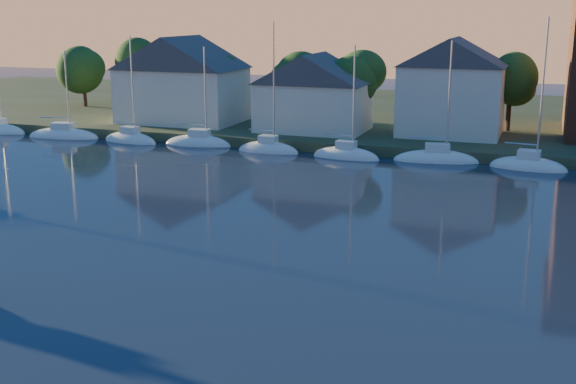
% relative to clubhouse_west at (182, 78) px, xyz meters
% --- Properties ---
extents(shoreline_land, '(160.00, 50.00, 2.00)m').
position_rel_clubhouse_west_xyz_m(shoreline_land, '(22.00, 17.00, -5.93)').
color(shoreline_land, '#303B22').
rests_on(shoreline_land, ground).
extents(wooden_dock, '(120.00, 3.00, 1.00)m').
position_rel_clubhouse_west_xyz_m(wooden_dock, '(22.00, -6.00, -5.93)').
color(wooden_dock, brown).
rests_on(wooden_dock, ground).
extents(clubhouse_west, '(13.65, 9.45, 9.64)m').
position_rel_clubhouse_west_xyz_m(clubhouse_west, '(0.00, 0.00, 0.00)').
color(clubhouse_west, beige).
rests_on(clubhouse_west, shoreline_land).
extents(clubhouse_centre, '(11.55, 8.40, 8.08)m').
position_rel_clubhouse_west_xyz_m(clubhouse_centre, '(16.00, -1.00, -0.80)').
color(clubhouse_centre, beige).
rests_on(clubhouse_centre, shoreline_land).
extents(clubhouse_east, '(10.50, 8.40, 9.80)m').
position_rel_clubhouse_west_xyz_m(clubhouse_east, '(30.00, 1.00, 0.07)').
color(clubhouse_east, beige).
rests_on(clubhouse_east, shoreline_land).
extents(tree_line, '(93.40, 5.40, 8.90)m').
position_rel_clubhouse_west_xyz_m(tree_line, '(24.00, 5.00, 1.24)').
color(tree_line, '#3C251B').
rests_on(tree_line, shoreline_land).
extents(moored_fleet, '(79.50, 2.40, 12.05)m').
position_rel_clubhouse_west_xyz_m(moored_fleet, '(18.00, -9.00, -5.83)').
color(moored_fleet, white).
rests_on(moored_fleet, ground).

